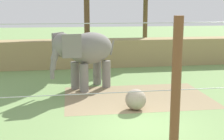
{
  "coord_description": "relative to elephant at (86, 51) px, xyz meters",
  "views": [
    {
      "loc": [
        -2.75,
        -10.15,
        4.16
      ],
      "look_at": [
        -0.48,
        3.46,
        1.4
      ],
      "focal_mm": 49.81,
      "sensor_mm": 36.0,
      "label": 1
    }
  ],
  "objects": [
    {
      "name": "embankment_wall",
      "position": [
        1.48,
        6.35,
        -1.01
      ],
      "size": [
        36.0,
        1.8,
        1.95
      ],
      "primitive_type": "cube",
      "color": "tan",
      "rests_on": "ground"
    },
    {
      "name": "enrichment_ball",
      "position": [
        1.74,
        -3.74,
        -1.55
      ],
      "size": [
        0.87,
        0.87,
        0.87
      ],
      "primitive_type": "sphere",
      "color": "gray",
      "rests_on": "ground"
    },
    {
      "name": "cable_fence",
      "position": [
        1.44,
        -9.1,
        0.02
      ],
      "size": [
        9.76,
        0.23,
        4.0
      ],
      "color": "brown",
      "rests_on": "ground"
    },
    {
      "name": "ground_plane",
      "position": [
        1.48,
        -5.63,
        -1.99
      ],
      "size": [
        120.0,
        120.0,
        0.0
      ],
      "primitive_type": "plane",
      "color": "#759956"
    },
    {
      "name": "elephant",
      "position": [
        0.0,
        0.0,
        0.0
      ],
      "size": [
        3.65,
        2.91,
        3.0
      ],
      "color": "gray",
      "rests_on": "ground"
    },
    {
      "name": "dirt_patch",
      "position": [
        2.25,
        -1.93,
        -1.98
      ],
      "size": [
        6.93,
        4.73,
        0.01
      ],
      "primitive_type": "cube",
      "rotation": [
        0.0,
        0.0,
        -0.03
      ],
      "color": "#937F5B",
      "rests_on": "ground"
    }
  ]
}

